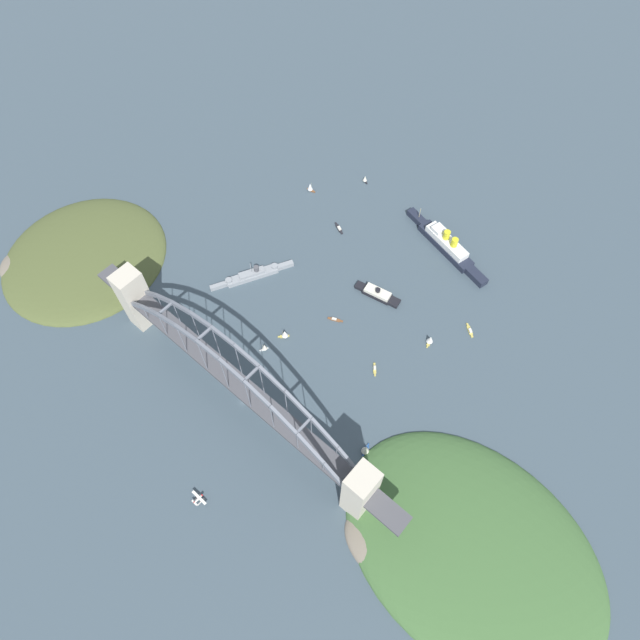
{
  "coord_description": "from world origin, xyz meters",
  "views": [
    {
      "loc": [
        135.27,
        -75.26,
        346.03
      ],
      "look_at": [
        0.0,
        79.54,
        8.0
      ],
      "focal_mm": 31.07,
      "sensor_mm": 36.0,
      "label": 1
    }
  ],
  "objects_px": {
    "seaplane_taxiing_near_bridge": "(199,499)",
    "harbor_ferry_steamer": "(378,294)",
    "small_boat_3": "(339,228)",
    "small_boat_5": "(310,187)",
    "small_boat_0": "(365,179)",
    "small_boat_4": "(430,339)",
    "harbor_arch_bridge": "(236,383)",
    "small_boat_2": "(264,347)",
    "small_boat_1": "(375,369)",
    "small_boat_8": "(470,331)",
    "ocean_liner": "(446,244)",
    "naval_cruiser": "(253,275)",
    "small_boat_9": "(335,319)",
    "small_boat_6": "(366,449)",
    "small_boat_7": "(285,334)"
  },
  "relations": [
    {
      "from": "small_boat_2",
      "to": "small_boat_8",
      "type": "relative_size",
      "value": 0.73
    },
    {
      "from": "small_boat_2",
      "to": "small_boat_3",
      "type": "height_order",
      "value": "small_boat_2"
    },
    {
      "from": "seaplane_taxiing_near_bridge",
      "to": "small_boat_0",
      "type": "xyz_separation_m",
      "value": [
        -92.28,
        276.75,
        1.03
      ]
    },
    {
      "from": "ocean_liner",
      "to": "small_boat_4",
      "type": "xyz_separation_m",
      "value": [
        39.94,
        -78.26,
        -1.24
      ]
    },
    {
      "from": "harbor_ferry_steamer",
      "to": "small_boat_5",
      "type": "distance_m",
      "value": 119.79
    },
    {
      "from": "ocean_liner",
      "to": "harbor_ferry_steamer",
      "type": "distance_m",
      "value": 72.08
    },
    {
      "from": "seaplane_taxiing_near_bridge",
      "to": "small_boat_4",
      "type": "height_order",
      "value": "small_boat_4"
    },
    {
      "from": "small_boat_1",
      "to": "small_boat_4",
      "type": "bearing_deg",
      "value": 69.56
    },
    {
      "from": "ocean_liner",
      "to": "small_boat_9",
      "type": "height_order",
      "value": "ocean_liner"
    },
    {
      "from": "small_boat_5",
      "to": "small_boat_3",
      "type": "bearing_deg",
      "value": -19.9
    },
    {
      "from": "small_boat_0",
      "to": "harbor_ferry_steamer",
      "type": "bearing_deg",
      "value": -46.64
    },
    {
      "from": "small_boat_6",
      "to": "small_boat_1",
      "type": "bearing_deg",
      "value": 122.31
    },
    {
      "from": "small_boat_4",
      "to": "seaplane_taxiing_near_bridge",
      "type": "bearing_deg",
      "value": -102.89
    },
    {
      "from": "harbor_arch_bridge",
      "to": "small_boat_8",
      "type": "bearing_deg",
      "value": 60.17
    },
    {
      "from": "seaplane_taxiing_near_bridge",
      "to": "harbor_ferry_steamer",
      "type": "bearing_deg",
      "value": 93.24
    },
    {
      "from": "small_boat_1",
      "to": "small_boat_8",
      "type": "relative_size",
      "value": 0.82
    },
    {
      "from": "naval_cruiser",
      "to": "small_boat_6",
      "type": "relative_size",
      "value": 6.46
    },
    {
      "from": "ocean_liner",
      "to": "small_boat_9",
      "type": "xyz_separation_m",
      "value": [
        -22.9,
        -108.51,
        -4.47
      ]
    },
    {
      "from": "small_boat_1",
      "to": "small_boat_8",
      "type": "distance_m",
      "value": 76.88
    },
    {
      "from": "naval_cruiser",
      "to": "small_boat_0",
      "type": "distance_m",
      "value": 135.69
    },
    {
      "from": "seaplane_taxiing_near_bridge",
      "to": "small_boat_6",
      "type": "xyz_separation_m",
      "value": [
        57.48,
        90.37,
        2.26
      ]
    },
    {
      "from": "small_boat_1",
      "to": "small_boat_3",
      "type": "height_order",
      "value": "small_boat_3"
    },
    {
      "from": "naval_cruiser",
      "to": "ocean_liner",
      "type": "bearing_deg",
      "value": 51.59
    },
    {
      "from": "ocean_liner",
      "to": "harbor_arch_bridge",
      "type": "bearing_deg",
      "value": -97.97
    },
    {
      "from": "harbor_ferry_steamer",
      "to": "seaplane_taxiing_near_bridge",
      "type": "relative_size",
      "value": 3.12
    },
    {
      "from": "naval_cruiser",
      "to": "harbor_ferry_steamer",
      "type": "relative_size",
      "value": 1.66
    },
    {
      "from": "small_boat_3",
      "to": "small_boat_5",
      "type": "distance_m",
      "value": 49.14
    },
    {
      "from": "small_boat_8",
      "to": "small_boat_9",
      "type": "height_order",
      "value": "small_boat_8"
    },
    {
      "from": "naval_cruiser",
      "to": "small_boat_4",
      "type": "distance_m",
      "value": 141.68
    },
    {
      "from": "harbor_ferry_steamer",
      "to": "small_boat_6",
      "type": "height_order",
      "value": "small_boat_6"
    },
    {
      "from": "naval_cruiser",
      "to": "small_boat_7",
      "type": "distance_m",
      "value": 58.97
    },
    {
      "from": "small_boat_2",
      "to": "small_boat_6",
      "type": "distance_m",
      "value": 100.62
    },
    {
      "from": "small_boat_9",
      "to": "seaplane_taxiing_near_bridge",
      "type": "bearing_deg",
      "value": -82.2
    },
    {
      "from": "harbor_ferry_steamer",
      "to": "small_boat_2",
      "type": "relative_size",
      "value": 4.84
    },
    {
      "from": "small_boat_3",
      "to": "naval_cruiser",
      "type": "bearing_deg",
      "value": -103.15
    },
    {
      "from": "harbor_arch_bridge",
      "to": "naval_cruiser",
      "type": "relative_size",
      "value": 4.32
    },
    {
      "from": "harbor_arch_bridge",
      "to": "small_boat_2",
      "type": "distance_m",
      "value": 50.11
    },
    {
      "from": "small_boat_9",
      "to": "small_boat_3",
      "type": "bearing_deg",
      "value": 128.2
    },
    {
      "from": "small_boat_2",
      "to": "small_boat_6",
      "type": "bearing_deg",
      "value": -6.3
    },
    {
      "from": "naval_cruiser",
      "to": "small_boat_8",
      "type": "bearing_deg",
      "value": 24.33
    },
    {
      "from": "small_boat_2",
      "to": "small_boat_6",
      "type": "height_order",
      "value": "small_boat_6"
    },
    {
      "from": "harbor_ferry_steamer",
      "to": "small_boat_7",
      "type": "bearing_deg",
      "value": -111.36
    },
    {
      "from": "harbor_arch_bridge",
      "to": "seaplane_taxiing_near_bridge",
      "type": "distance_m",
      "value": 73.18
    },
    {
      "from": "small_boat_8",
      "to": "small_boat_1",
      "type": "bearing_deg",
      "value": -115.18
    },
    {
      "from": "small_boat_0",
      "to": "small_boat_4",
      "type": "xyz_separation_m",
      "value": [
        134.18,
        -93.66,
        0.7
      ]
    },
    {
      "from": "harbor_arch_bridge",
      "to": "small_boat_2",
      "type": "height_order",
      "value": "harbor_arch_bridge"
    },
    {
      "from": "harbor_ferry_steamer",
      "to": "small_boat_0",
      "type": "distance_m",
      "value": 118.69
    },
    {
      "from": "harbor_arch_bridge",
      "to": "small_boat_8",
      "type": "xyz_separation_m",
      "value": [
        84.56,
        147.45,
        -29.52
      ]
    },
    {
      "from": "small_boat_4",
      "to": "small_boat_8",
      "type": "height_order",
      "value": "small_boat_4"
    },
    {
      "from": "naval_cruiser",
      "to": "small_boat_3",
      "type": "xyz_separation_m",
      "value": [
        18.7,
        80.09,
        -2.13
      ]
    }
  ]
}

